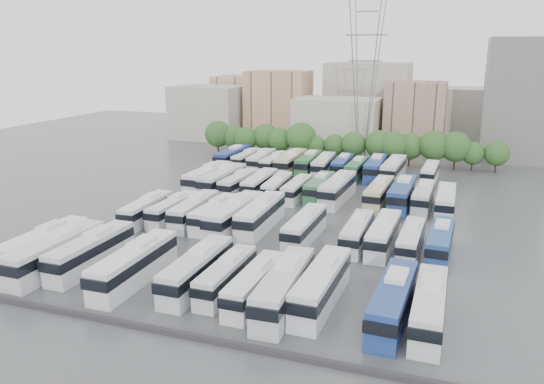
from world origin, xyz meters
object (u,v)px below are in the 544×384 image
(bus_r0_s9, at_px, (284,287))
(bus_r0_s10, at_px, (321,285))
(bus_r1_s4, at_px, (215,213))
(bus_r2_s13, at_px, (446,201))
(apartment_tower, at_px, (519,100))
(bus_r0_s1, at_px, (56,252))
(bus_r1_s12, at_px, (411,240))
(bus_r0_s6, at_px, (197,269))
(bus_r3_s2, at_px, (261,160))
(bus_r0_s13, at_px, (429,306))
(bus_r2_s6, at_px, (297,189))
(bus_r3_s8, at_px, (357,168))
(bus_r3_s12, at_px, (430,173))
(bus_r2_s12, at_px, (423,197))
(bus_r3_s3, at_px, (275,163))
(bus_r1_s10, at_px, (357,232))
(bus_r0_s4, at_px, (135,264))
(bus_r3_s5, at_px, (309,163))
(bus_r2_s3, at_px, (239,183))
(bus_r0_s0, at_px, (43,245))
(bus_r1_s3, at_px, (194,210))
(bus_r1_s1, at_px, (146,209))
(bus_r2_s11, at_px, (402,194))
(bus_r1_s13, at_px, (440,241))
(bus_r2_s2, at_px, (223,180))
(bus_r2_s5, at_px, (277,187))
(bus_r3_s0, at_px, (233,157))
(electricity_pylon, at_px, (365,72))
(bus_r1_s8, at_px, (305,227))
(bus_r2_s8, at_px, (338,189))
(bus_r3_s1, at_px, (247,159))
(bus_r0_s2, at_px, (91,251))
(bus_r1_s5, at_px, (234,215))
(bus_r0_s8, at_px, (255,284))
(bus_r1_s2, at_px, (173,209))
(bus_r3_s9, at_px, (376,168))
(bus_r3_s10, at_px, (393,169))
(bus_r0_s7, at_px, (226,275))
(bus_r1_s6, at_px, (261,215))
(bus_r1_s11, at_px, (384,234))
(bus_r2_s1, at_px, (208,177))
(bus_r2_s4, at_px, (260,184))
(bus_r2_s10, at_px, (379,193))

(bus_r0_s9, height_order, bus_r0_s10, bus_r0_s9)
(bus_r1_s4, xyz_separation_m, bus_r2_s13, (29.80, 16.59, 0.11))
(apartment_tower, relative_size, bus_r2_s13, 2.13)
(bus_r0_s1, relative_size, bus_r1_s12, 1.25)
(bus_r0_s6, xyz_separation_m, bus_r3_s2, (-13.21, 53.91, -0.11))
(bus_r0_s13, bearing_deg, bus_r2_s6, 122.79)
(bus_r3_s8, height_order, bus_r3_s12, bus_r3_s8)
(bus_r2_s12, bearing_deg, bus_r3_s3, 153.00)
(bus_r1_s4, bearing_deg, bus_r1_s10, -2.49)
(bus_r0_s4, relative_size, bus_r3_s5, 1.04)
(bus_r2_s3, bearing_deg, bus_r0_s0, -102.71)
(bus_r0_s6, xyz_separation_m, bus_r1_s3, (-9.99, 18.52, -0.10))
(bus_r0_s6, bearing_deg, bus_r1_s1, 134.33)
(bus_r2_s11, bearing_deg, bus_r1_s10, -98.51)
(bus_r1_s13, xyz_separation_m, bus_r3_s2, (-36.24, 36.68, 0.04))
(bus_r0_s1, relative_size, bus_r2_s2, 1.01)
(bus_r2_s5, height_order, bus_r3_s0, bus_r3_s0)
(electricity_pylon, bearing_deg, apartment_tower, 14.04)
(apartment_tower, xyz_separation_m, bus_r1_s8, (-29.01, -64.86, -11.17))
(bus_r0_s10, relative_size, bus_r3_s5, 1.02)
(bus_r2_s11, bearing_deg, bus_r2_s8, -176.31)
(bus_r3_s1, bearing_deg, bus_r0_s2, -84.23)
(bus_r0_s2, xyz_separation_m, bus_r2_s5, (9.91, 34.73, -0.26))
(bus_r1_s10, distance_m, bus_r3_s3, 42.49)
(bus_r1_s13, xyz_separation_m, bus_r2_s11, (-6.44, 19.04, 0.30))
(bus_r1_s13, bearing_deg, bus_r1_s5, -178.67)
(bus_r2_s6, bearing_deg, bus_r3_s5, 100.73)
(bus_r1_s1, bearing_deg, bus_r3_s12, 43.13)
(bus_r0_s8, distance_m, bus_r1_s2, 27.65)
(bus_r0_s8, relative_size, bus_r1_s13, 0.96)
(electricity_pylon, distance_m, bus_r3_s2, 30.91)
(bus_r1_s8, relative_size, bus_r3_s9, 0.91)
(bus_r0_s9, xyz_separation_m, bus_r3_s10, (3.42, 54.71, -0.01))
(bus_r2_s8, xyz_separation_m, bus_r3_s9, (3.25, 17.91, -0.05))
(bus_r2_s3, height_order, bus_r3_s9, bus_r3_s9)
(bus_r0_s7, relative_size, bus_r2_s3, 0.94)
(bus_r1_s2, xyz_separation_m, bus_r2_s6, (13.29, 16.73, -0.05))
(bus_r1_s6, height_order, bus_r3_s1, bus_r1_s6)
(bus_r1_s3, bearing_deg, bus_r1_s2, -178.86)
(bus_r1_s6, bearing_deg, bus_r1_s11, -6.81)
(bus_r1_s6, bearing_deg, electricity_pylon, 85.01)
(bus_r0_s8, relative_size, bus_r2_s8, 0.83)
(bus_r0_s9, relative_size, bus_r3_s5, 1.04)
(bus_r2_s1, distance_m, bus_r3_s10, 34.38)
(bus_r0_s13, xyz_separation_m, bus_r2_s4, (-29.56, 36.12, -0.05))
(bus_r0_s8, xyz_separation_m, bus_r2_s3, (-16.82, 35.88, 0.06))
(bus_r2_s10, height_order, bus_r2_s11, bus_r2_s11)
(bus_r2_s1, bearing_deg, electricity_pylon, 63.65)
(bus_r0_s0, xyz_separation_m, bus_r1_s13, (42.85, 16.89, -0.17))
(bus_r0_s9, height_order, bus_r1_s4, bus_r0_s9)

